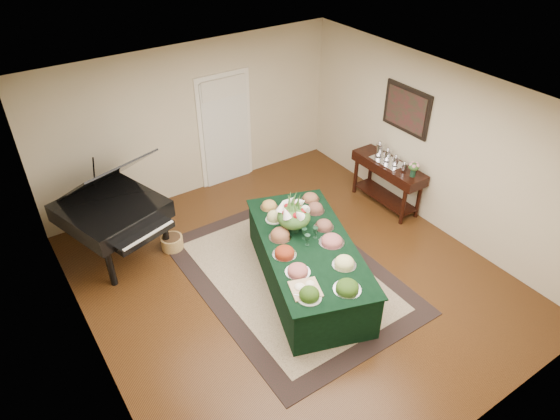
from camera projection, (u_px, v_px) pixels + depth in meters
ground at (291, 278)px, 7.33m from camera, size 6.00×6.00×0.00m
area_rug at (289, 275)px, 7.38m from camera, size 2.57×3.59×0.01m
kitchen_doorway at (225, 131)px, 9.04m from camera, size 1.05×0.07×2.10m
buffet_table at (308, 263)px, 7.05m from camera, size 1.96×2.80×0.73m
food_platters at (307, 240)px, 6.83m from camera, size 1.58×2.33×0.12m
cutting_board at (305, 287)px, 6.10m from camera, size 0.45×0.45×0.10m
green_goblets at (309, 235)px, 6.85m from camera, size 0.27×0.21×0.18m
floral_centerpiece at (294, 213)px, 6.94m from camera, size 0.49×0.49×0.49m
grand_piano at (112, 210)px, 7.38m from camera, size 1.64×1.82×1.62m
wicker_basket at (172, 243)px, 7.85m from camera, size 0.34×0.34×0.21m
mahogany_sideboard at (388, 172)px, 8.57m from camera, size 0.45×1.41×0.84m
tea_service at (389, 156)px, 8.41m from camera, size 0.34×0.74×0.30m
pink_bouquet at (414, 167)px, 8.00m from camera, size 0.20×0.20×0.26m
wall_painting at (407, 110)px, 8.04m from camera, size 0.05×0.95×0.75m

